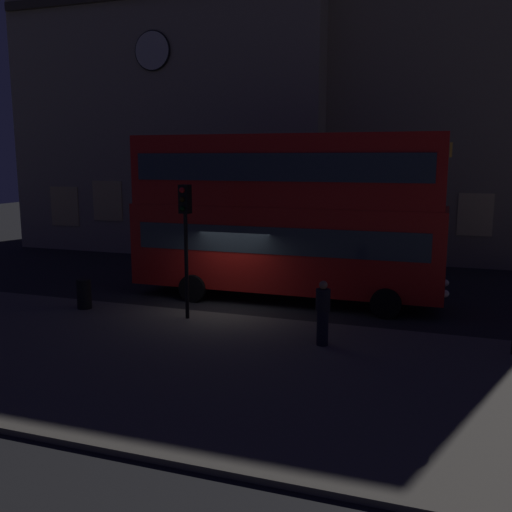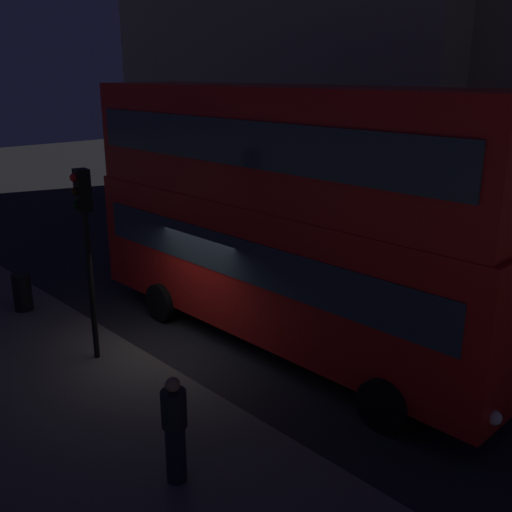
% 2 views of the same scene
% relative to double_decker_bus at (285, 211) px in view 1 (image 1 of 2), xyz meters
% --- Properties ---
extents(ground_plane, '(80.00, 80.00, 0.00)m').
position_rel_double_decker_bus_xyz_m(ground_plane, '(-1.39, -2.19, -3.17)').
color(ground_plane, '#232326').
extents(sidewalk_slab, '(44.00, 8.50, 0.12)m').
position_rel_double_decker_bus_xyz_m(sidewalk_slab, '(-1.39, -6.95, -3.11)').
color(sidewalk_slab, '#5B564F').
rests_on(sidewalk_slab, ground).
extents(building_with_clock, '(16.97, 9.74, 14.97)m').
position_rel_double_decker_bus_xyz_m(building_with_clock, '(-8.94, 11.56, 4.32)').
color(building_with_clock, tan).
rests_on(building_with_clock, ground).
extents(building_plain_facade, '(14.75, 10.21, 17.00)m').
position_rel_double_decker_bus_xyz_m(building_plain_facade, '(4.10, 13.44, 5.33)').
color(building_plain_facade, tan).
rests_on(building_plain_facade, ground).
extents(double_decker_bus, '(10.92, 2.86, 5.74)m').
position_rel_double_decker_bus_xyz_m(double_decker_bus, '(0.00, 0.00, 0.00)').
color(double_decker_bus, red).
rests_on(double_decker_bus, ground).
extents(traffic_light_near_kerb, '(0.35, 0.38, 4.07)m').
position_rel_double_decker_bus_xyz_m(traffic_light_near_kerb, '(-2.04, -3.61, -0.12)').
color(traffic_light_near_kerb, black).
rests_on(traffic_light_near_kerb, sidewalk_slab).
extents(pedestrian, '(0.38, 0.38, 1.72)m').
position_rel_double_decker_bus_xyz_m(pedestrian, '(2.42, -4.72, -2.17)').
color(pedestrian, black).
rests_on(pedestrian, sidewalk_slab).
extents(litter_bin, '(0.47, 0.47, 0.97)m').
position_rel_double_decker_bus_xyz_m(litter_bin, '(-5.73, -3.64, -2.56)').
color(litter_bin, black).
rests_on(litter_bin, sidewalk_slab).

